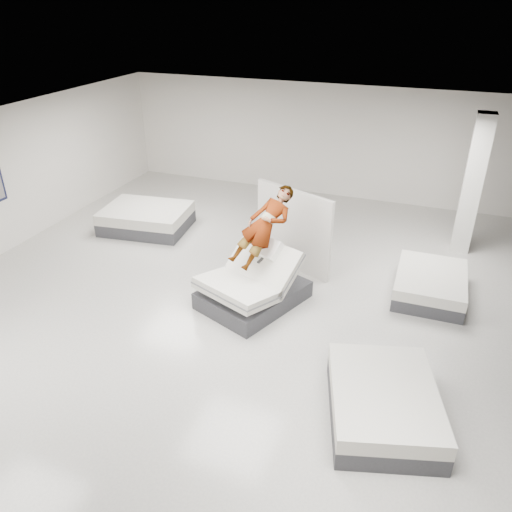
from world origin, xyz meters
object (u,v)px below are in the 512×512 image
person (264,240)px  flat_bed_right_far (430,284)px  flat_bed_right_near (383,403)px  column (472,185)px  hero_bed (252,287)px  flat_bed_left_far (147,218)px  remote (260,260)px  divider_panel (293,230)px

person → flat_bed_right_far: person is taller
flat_bed_right_near → column: column is taller
person → hero_bed: bearing=-90.0°
flat_bed_left_far → column: (7.55, 1.57, 1.31)m
remote → column: bearing=69.9°
flat_bed_right_far → flat_bed_left_far: flat_bed_left_far is taller
hero_bed → flat_bed_left_far: 4.42m
person → divider_panel: size_ratio=0.89×
flat_bed_right_far → column: (0.55, 2.36, 1.36)m
divider_panel → flat_bed_right_far: size_ratio=1.12×
person → remote: size_ratio=12.69×
person → divider_panel: (0.17, 1.37, -0.36)m
column → remote: bearing=-132.0°
flat_bed_right_near → flat_bed_right_far: bearing=83.3°
remote → divider_panel: bearing=108.7°
divider_panel → flat_bed_left_far: 4.17m
flat_bed_right_near → flat_bed_left_far: bearing=146.0°
divider_panel → flat_bed_left_far: bearing=-165.7°
column → flat_bed_right_near: bearing=-99.3°
hero_bed → flat_bed_left_far: (-3.78, 2.30, -0.08)m
divider_panel → remote: bearing=-70.2°
flat_bed_right_far → flat_bed_left_far: bearing=173.6°
person → column: size_ratio=0.56×
remote → flat_bed_left_far: bearing=170.8°
remote → flat_bed_left_far: remote is taller
hero_bed → person: size_ratio=1.31×
hero_bed → flat_bed_left_far: bearing=148.7°
flat_bed_right_far → flat_bed_left_far: size_ratio=0.78×
person → remote: bearing=-57.8°
flat_bed_right_near → remote: bearing=141.9°
divider_panel → column: (3.48, 2.20, 0.69)m
person → flat_bed_left_far: bearing=174.8°
person → divider_panel: person is taller
remote → column: (3.58, 3.97, 0.56)m
remote → flat_bed_right_near: (2.60, -2.04, -0.77)m
hero_bed → flat_bed_right_far: (3.23, 1.52, -0.13)m
person → flat_bed_left_far: size_ratio=0.79×
flat_bed_right_near → column: (0.98, 6.01, 1.33)m
flat_bed_right_far → flat_bed_left_far: 7.05m
hero_bed → person: person is taller
hero_bed → flat_bed_right_far: 3.57m
hero_bed → column: 5.55m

